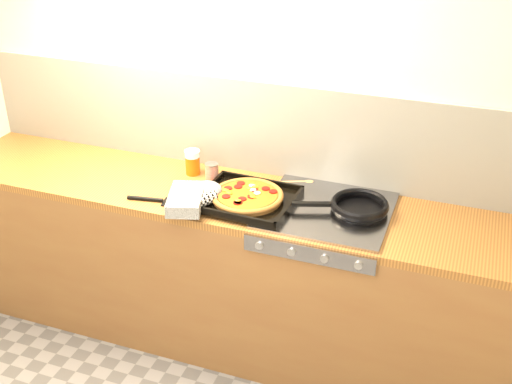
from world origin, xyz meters
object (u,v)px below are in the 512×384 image
at_px(tomato_can, 212,172).
at_px(juice_glass, 193,162).
at_px(pizza_on_tray, 231,197).
at_px(frying_pan, 358,206).

height_order(tomato_can, juice_glass, juice_glass).
height_order(pizza_on_tray, tomato_can, tomato_can).
distance_m(pizza_on_tray, tomato_can, 0.28).
height_order(pizza_on_tray, frying_pan, pizza_on_tray).
xyz_separation_m(tomato_can, juice_glass, (-0.13, 0.04, 0.02)).
relative_size(tomato_can, juice_glass, 0.74).
relative_size(frying_pan, tomato_can, 4.82).
xyz_separation_m(pizza_on_tray, juice_glass, (-0.32, 0.25, 0.02)).
distance_m(frying_pan, tomato_can, 0.78).
bearing_deg(tomato_can, juice_glass, 161.73).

